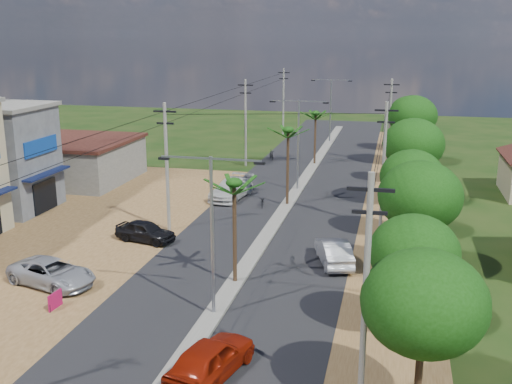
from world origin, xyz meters
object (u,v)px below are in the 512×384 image
Objects in this scene: car_red_near at (211,359)px; roadside_sign at (55,301)px; car_silver_mid at (334,252)px; car_white_far at (231,189)px; car_parked_silver at (52,273)px; car_parked_dark at (145,232)px.

car_red_near is 10.38m from roadside_sign.
car_silver_mid is at bearing 39.80° from roadside_sign.
car_white_far is 20.23m from car_parked_silver.
car_white_far is 12.07m from car_parked_dark.
car_parked_dark is at bearing -95.02° from car_white_far.
car_red_near is 1.15× the size of car_parked_dark.
car_parked_silver reaches higher than roadside_sign.
car_white_far is at bearing 86.53° from roadside_sign.
car_parked_silver is 1.25× the size of car_parked_dark.
car_silver_mid is 16.36m from car_white_far.
roadside_sign is (-13.00, -9.30, -0.31)m from car_silver_mid.
car_red_near is 13.10m from car_parked_silver.
car_white_far is at bearing -69.72° from car_silver_mid.
car_white_far reaches higher than car_silver_mid.
car_parked_silver reaches higher than car_parked_dark.
roadside_sign is (-9.50, 4.16, -0.37)m from car_red_near.
roadside_sign is (-3.00, -22.25, -0.37)m from car_white_far.
car_parked_silver is at bearing 128.22° from roadside_sign.
car_parked_silver is (-4.74, -19.67, -0.10)m from car_white_far.
car_silver_mid is 15.99m from roadside_sign.
car_red_near is 4.41× the size of roadside_sign.
car_parked_silver is at bearing 176.75° from car_parked_dark.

